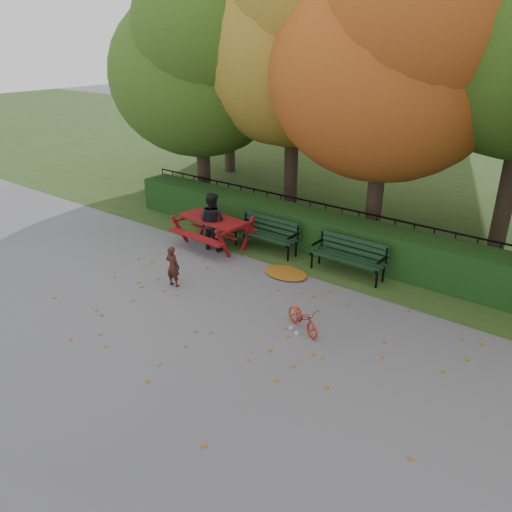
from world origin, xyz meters
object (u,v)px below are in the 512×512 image
Objects in this scene: tree_a at (202,61)px; tree_b at (301,29)px; tree_f at (230,21)px; child at (173,266)px; bench_left at (268,231)px; bicycle at (303,318)px; tree_c at (398,54)px; adult at (212,221)px; picnic_table at (213,224)px; bench_right at (349,254)px.

tree_b is at bearing 23.05° from tree_a.
tree_f is at bearing 117.98° from tree_a.
child is at bearing -54.78° from tree_a.
bench_left is 1.81× the size of bicycle.
tree_c is at bearing -22.35° from tree_f.
tree_f is at bearing -62.55° from adult.
tree_b is at bearing 59.21° from bicycle.
tree_a is at bearing -53.75° from adult.
bench_left is 0.92× the size of picnic_table.
bench_left is 1.49m from adult.
tree_b is at bearing -99.85° from adult.
child is at bearing -83.59° from tree_b.
bench_left is at bearing -69.42° from tree_b.
bench_right is at bearing 13.47° from picnic_table.
adult is (-0.09, -3.85, -4.63)m from tree_b.
tree_f is 9.56m from bench_left.
bicycle is (4.11, -1.97, -0.51)m from adult.
tree_f is 5.94× the size of adult.
tree_b is 6.76m from bench_right.
child is 0.62× the size of adult.
tree_b is at bearing 110.58° from bench_left.
adult is 4.59m from bicycle.
picnic_table is 4.69m from bicycle.
picnic_table is at bearing -53.92° from tree_f.
picnic_table is at bearing -44.66° from tree_a.
tree_a is at bearing 163.39° from bench_right.
tree_c is at bearing -13.45° from tree_b.
tree_f is (-1.94, 3.66, 1.17)m from tree_a.
tree_b reaches higher than tree_c.
tree_a is at bearing 154.24° from bench_left.
bench_left is at bearing -25.76° from tree_a.
tree_c reaches higher than picnic_table.
tree_c is 6.83m from bicycle.
tree_c is at bearing 46.64° from bench_left.
tree_f reaches higher than child.
picnic_table is 2.44m from child.
tree_f is 5.10× the size of bench_left.
bench_right is 1.87× the size of child.
bench_right is (0.27, -2.26, -4.30)m from tree_c.
tree_a is 0.81× the size of tree_f.
adult is at bearing -56.43° from picnic_table.
tree_a reaches higher than bench_right.
bench_left reaches higher than bicycle.
tree_b is 7.80m from child.
picnic_table is (-0.16, -3.72, -4.78)m from tree_b.
bench_right is at bearing 0.00° from bench_left.
child is at bearing 117.95° from bicycle.
tree_c is at bearing 3.65° from tree_a.
tree_c reaches higher than bench_left.
tree_f is at bearing 157.65° from tree_c.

